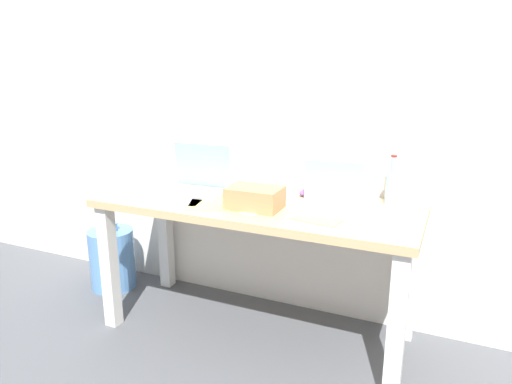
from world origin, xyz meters
TOP-DOWN VIEW (x-y plane):
  - ground_plane at (0.00, 0.00)m, footprint 8.00×8.00m
  - back_wall at (0.00, 0.38)m, footprint 5.20×0.08m
  - desk at (0.00, 0.00)m, footprint 1.62×0.64m
  - laptop_left at (-0.36, 0.05)m, footprint 0.34×0.22m
  - laptop_right at (0.37, 0.04)m, footprint 0.32×0.28m
  - beer_bottle at (0.62, 0.24)m, footprint 0.06×0.06m
  - computer_mouse at (0.19, 0.21)m, footprint 0.08×0.11m
  - cardboard_box at (0.04, -0.11)m, footprint 0.26×0.18m
  - paper_sheet_front_left at (-0.36, -0.08)m, footprint 0.26×0.33m
  - paper_yellow_folder at (-0.20, -0.10)m, footprint 0.31×0.35m
  - paper_sheet_front_right at (0.38, -0.06)m, footprint 0.26×0.33m
  - paper_sheet_center at (0.03, -0.05)m, footprint 0.30×0.35m
  - water_cooler_jug at (-1.06, 0.10)m, footprint 0.28×0.28m

SIDE VIEW (x-z plane):
  - ground_plane at x=0.00m, z-range 0.00..0.00m
  - water_cooler_jug at x=-1.06m, z-range -0.02..0.41m
  - desk at x=0.00m, z-range 0.26..0.98m
  - paper_sheet_front_left at x=-0.36m, z-range 0.73..0.73m
  - paper_yellow_folder at x=-0.20m, z-range 0.73..0.73m
  - paper_sheet_front_right at x=0.38m, z-range 0.73..0.73m
  - paper_sheet_center at x=0.03m, z-range 0.73..0.73m
  - computer_mouse at x=0.19m, z-range 0.73..0.76m
  - laptop_right at x=0.37m, z-range 0.67..0.88m
  - cardboard_box at x=0.04m, z-range 0.73..0.83m
  - laptop_left at x=-0.36m, z-range 0.66..0.92m
  - beer_bottle at x=0.62m, z-range 0.70..0.94m
  - back_wall at x=0.00m, z-range 0.00..2.60m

